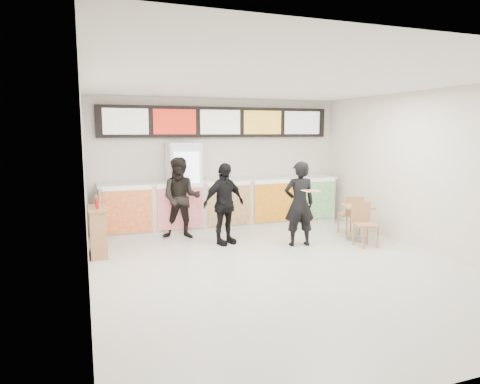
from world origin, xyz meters
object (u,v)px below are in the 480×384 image
service_counter (224,204)px  cafe_table (357,216)px  customer_mid (224,204)px  drinks_fridge (184,187)px  customer_left (181,198)px  customer_main (299,204)px  condiment_ledge (98,231)px

service_counter → cafe_table: bearing=-40.7°
service_counter → customer_mid: bearing=-108.1°
drinks_fridge → cafe_table: (3.20, -1.96, -0.50)m
customer_left → cafe_table: 3.68m
service_counter → customer_mid: (-0.43, -1.31, 0.24)m
cafe_table → customer_main: bearing=-164.4°
customer_main → drinks_fridge: bearing=-36.7°
service_counter → customer_left: customer_left is taller
drinks_fridge → customer_left: (-0.19, -0.56, -0.15)m
cafe_table → condiment_ledge: condiment_ledge is taller
customer_mid → condiment_ledge: size_ratio=1.54×
drinks_fridge → customer_left: bearing=-108.4°
customer_mid → condiment_ledge: customer_mid is taller
service_counter → drinks_fridge: bearing=179.0°
customer_left → drinks_fridge: bearing=90.2°
service_counter → customer_main: bearing=-64.4°
drinks_fridge → customer_main: drinks_fridge is taller
customer_main → customer_left: size_ratio=0.98×
cafe_table → service_counter: bearing=156.0°
service_counter → customer_left: 1.28m
service_counter → customer_left: size_ratio=3.26×
service_counter → customer_mid: customer_mid is taller
cafe_table → condiment_ledge: 5.12m
condiment_ledge → cafe_table: bearing=-7.5°
customer_main → customer_left: 2.47m
drinks_fridge → customer_main: 2.69m
customer_main → cafe_table: customer_main is taller
cafe_table → customer_left: bearing=174.1°
condiment_ledge → customer_mid: bearing=-0.9°
customer_left → customer_main: bearing=-15.4°
condiment_ledge → customer_left: bearing=23.3°
cafe_table → condiment_ledge: (-5.08, 0.67, -0.05)m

